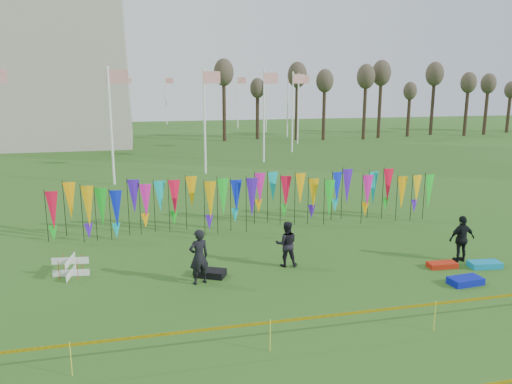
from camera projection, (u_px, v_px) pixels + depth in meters
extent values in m
plane|color=#285217|center=(305.00, 299.00, 16.23)|extent=(160.00, 160.00, 0.00)
cylinder|color=white|center=(288.00, 106.00, 64.16)|extent=(0.16, 0.16, 8.00)
plane|color=red|center=(292.00, 80.00, 63.60)|extent=(1.40, 0.00, 1.40)
cylinder|color=white|center=(266.00, 104.00, 70.83)|extent=(0.16, 0.16, 8.00)
plane|color=red|center=(270.00, 80.00, 70.27)|extent=(1.40, 0.00, 1.40)
cylinder|color=white|center=(238.00, 102.00, 76.62)|extent=(0.16, 0.16, 8.00)
plane|color=red|center=(241.00, 80.00, 76.05)|extent=(1.40, 0.00, 1.40)
cylinder|color=white|center=(204.00, 101.00, 81.12)|extent=(0.16, 0.16, 8.00)
plane|color=red|center=(207.00, 80.00, 80.55)|extent=(1.40, 0.00, 1.40)
cylinder|color=white|center=(166.00, 101.00, 84.03)|extent=(0.16, 0.16, 8.00)
plane|color=red|center=(169.00, 81.00, 83.46)|extent=(1.40, 0.00, 1.40)
cylinder|color=white|center=(125.00, 100.00, 85.15)|extent=(0.16, 0.16, 8.00)
plane|color=red|center=(128.00, 81.00, 84.58)|extent=(1.40, 0.00, 1.40)
cylinder|color=white|center=(81.00, 101.00, 84.42)|extent=(0.16, 0.16, 8.00)
plane|color=red|center=(83.00, 81.00, 83.85)|extent=(1.40, 0.00, 1.40)
cylinder|color=white|center=(34.00, 101.00, 81.86)|extent=(0.16, 0.16, 8.00)
plane|color=red|center=(36.00, 81.00, 81.30)|extent=(1.40, 0.00, 1.40)
cylinder|color=white|center=(111.00, 127.00, 33.75)|extent=(0.16, 0.16, 8.00)
plane|color=red|center=(117.00, 77.00, 33.19)|extent=(1.40, 0.00, 1.40)
cylinder|color=white|center=(205.00, 122.00, 37.95)|extent=(0.16, 0.16, 8.00)
plane|color=red|center=(212.00, 77.00, 37.38)|extent=(1.40, 0.00, 1.40)
cylinder|color=white|center=(264.00, 117.00, 43.49)|extent=(0.16, 0.16, 8.00)
plane|color=red|center=(271.00, 78.00, 42.92)|extent=(1.40, 0.00, 1.40)
cylinder|color=white|center=(293.00, 112.00, 50.01)|extent=(0.16, 0.16, 8.00)
plane|color=red|center=(299.00, 79.00, 49.44)|extent=(1.40, 0.00, 1.40)
cylinder|color=white|center=(298.00, 109.00, 57.06)|extent=(0.16, 0.16, 8.00)
plane|color=red|center=(304.00, 79.00, 56.49)|extent=(1.40, 0.00, 1.40)
cylinder|color=black|center=(49.00, 215.00, 21.86)|extent=(0.03, 0.03, 2.46)
cone|color=#FF0E38|center=(55.00, 207.00, 21.84)|extent=(0.64, 0.64, 1.60)
cylinder|color=black|center=(65.00, 214.00, 22.01)|extent=(0.03, 0.03, 2.46)
cone|color=#FFA908|center=(71.00, 206.00, 22.00)|extent=(0.64, 0.64, 1.60)
cylinder|color=black|center=(81.00, 213.00, 22.16)|extent=(0.03, 0.03, 2.46)
cone|color=#F7B10C|center=(87.00, 205.00, 22.15)|extent=(0.64, 0.64, 1.60)
cylinder|color=black|center=(97.00, 212.00, 22.31)|extent=(0.03, 0.03, 2.46)
cone|color=#17CA24|center=(103.00, 204.00, 22.30)|extent=(0.64, 0.64, 1.60)
cylinder|color=black|center=(112.00, 211.00, 22.46)|extent=(0.03, 0.03, 2.46)
cone|color=#0E25F0|center=(118.00, 203.00, 22.45)|extent=(0.64, 0.64, 1.60)
cylinder|color=black|center=(127.00, 210.00, 22.61)|extent=(0.03, 0.03, 2.46)
cone|color=#4B17CC|center=(133.00, 202.00, 22.60)|extent=(0.64, 0.64, 1.60)
cylinder|color=black|center=(142.00, 209.00, 22.76)|extent=(0.03, 0.03, 2.46)
cone|color=#EF1AA4|center=(148.00, 202.00, 22.75)|extent=(0.64, 0.64, 1.60)
cylinder|color=black|center=(157.00, 209.00, 22.92)|extent=(0.03, 0.03, 2.46)
cone|color=#0CB4B9|center=(163.00, 201.00, 22.90)|extent=(0.64, 0.64, 1.60)
cylinder|color=black|center=(172.00, 208.00, 23.07)|extent=(0.03, 0.03, 2.46)
cone|color=#FF0E38|center=(178.00, 200.00, 23.05)|extent=(0.64, 0.64, 1.60)
cylinder|color=black|center=(186.00, 207.00, 23.22)|extent=(0.03, 0.03, 2.46)
cone|color=#FFA908|center=(192.00, 199.00, 23.21)|extent=(0.64, 0.64, 1.60)
cylinder|color=black|center=(201.00, 206.00, 23.37)|extent=(0.03, 0.03, 2.46)
cone|color=#F7B10C|center=(206.00, 199.00, 23.36)|extent=(0.64, 0.64, 1.60)
cylinder|color=black|center=(215.00, 205.00, 23.52)|extent=(0.03, 0.03, 2.46)
cone|color=#17CA24|center=(220.00, 198.00, 23.51)|extent=(0.64, 0.64, 1.60)
cylinder|color=black|center=(228.00, 205.00, 23.67)|extent=(0.03, 0.03, 2.46)
cone|color=#0E25F0|center=(234.00, 197.00, 23.66)|extent=(0.64, 0.64, 1.60)
cylinder|color=black|center=(242.00, 204.00, 23.82)|extent=(0.03, 0.03, 2.46)
cone|color=#4B17CC|center=(248.00, 196.00, 23.81)|extent=(0.64, 0.64, 1.60)
cylinder|color=black|center=(256.00, 203.00, 23.97)|extent=(0.03, 0.03, 2.46)
cone|color=#EF1AA4|center=(261.00, 196.00, 23.96)|extent=(0.64, 0.64, 1.60)
cylinder|color=black|center=(269.00, 202.00, 24.13)|extent=(0.03, 0.03, 2.46)
cone|color=#0CB4B9|center=(275.00, 195.00, 24.11)|extent=(0.64, 0.64, 1.60)
cylinder|color=black|center=(282.00, 202.00, 24.28)|extent=(0.03, 0.03, 2.46)
cone|color=#FF0E38|center=(288.00, 194.00, 24.27)|extent=(0.64, 0.64, 1.60)
cylinder|color=black|center=(295.00, 201.00, 24.43)|extent=(0.03, 0.03, 2.46)
cone|color=#FFA908|center=(301.00, 194.00, 24.42)|extent=(0.64, 0.64, 1.60)
cylinder|color=black|center=(308.00, 200.00, 24.58)|extent=(0.03, 0.03, 2.46)
cone|color=#F7B10C|center=(314.00, 193.00, 24.57)|extent=(0.64, 0.64, 1.60)
cylinder|color=black|center=(321.00, 199.00, 24.73)|extent=(0.03, 0.03, 2.46)
cone|color=#17CA24|center=(327.00, 192.00, 24.72)|extent=(0.64, 0.64, 1.60)
cylinder|color=black|center=(334.00, 199.00, 24.88)|extent=(0.03, 0.03, 2.46)
cone|color=#0E25F0|center=(339.00, 192.00, 24.87)|extent=(0.64, 0.64, 1.60)
cylinder|color=black|center=(346.00, 198.00, 25.03)|extent=(0.03, 0.03, 2.46)
cone|color=#4B17CC|center=(351.00, 191.00, 25.02)|extent=(0.64, 0.64, 1.60)
cylinder|color=black|center=(358.00, 197.00, 25.18)|extent=(0.03, 0.03, 2.46)
cone|color=#EF1AA4|center=(364.00, 190.00, 25.17)|extent=(0.64, 0.64, 1.60)
cylinder|color=black|center=(370.00, 197.00, 25.34)|extent=(0.03, 0.03, 2.46)
cone|color=#0CB4B9|center=(376.00, 190.00, 25.32)|extent=(0.64, 0.64, 1.60)
cylinder|color=black|center=(382.00, 196.00, 25.49)|extent=(0.03, 0.03, 2.46)
cone|color=#FF0E38|center=(388.00, 189.00, 25.48)|extent=(0.64, 0.64, 1.60)
cylinder|color=black|center=(394.00, 195.00, 25.64)|extent=(0.03, 0.03, 2.46)
cone|color=#FFA908|center=(400.00, 188.00, 25.63)|extent=(0.64, 0.64, 1.60)
cylinder|color=black|center=(406.00, 195.00, 25.79)|extent=(0.03, 0.03, 2.46)
cone|color=#F7B10C|center=(411.00, 188.00, 25.78)|extent=(0.64, 0.64, 1.60)
cylinder|color=black|center=(418.00, 194.00, 25.94)|extent=(0.03, 0.03, 2.46)
cone|color=#17CA24|center=(423.00, 187.00, 25.93)|extent=(0.64, 0.64, 1.60)
cube|color=yellow|center=(341.00, 314.00, 13.33)|extent=(26.00, 0.01, 0.08)
cylinder|color=#F6F136|center=(65.00, 360.00, 11.82)|extent=(0.02, 0.02, 0.90)
cylinder|color=#F6F136|center=(268.00, 336.00, 12.96)|extent=(0.02, 0.02, 0.90)
cylinder|color=#F6F136|center=(439.00, 315.00, 14.09)|extent=(0.02, 0.02, 0.90)
cylinder|color=#3C2C1E|center=(232.00, 115.00, 58.72)|extent=(0.44, 0.44, 6.40)
ellipsoid|color=#493F30|center=(232.00, 86.00, 58.00)|extent=(1.92, 1.92, 2.56)
cylinder|color=#3C2C1E|center=(265.00, 115.00, 59.63)|extent=(0.44, 0.44, 6.40)
ellipsoid|color=#493F30|center=(265.00, 86.00, 58.91)|extent=(1.92, 1.92, 2.56)
cylinder|color=#3C2C1E|center=(297.00, 114.00, 60.53)|extent=(0.44, 0.44, 6.40)
ellipsoid|color=#493F30|center=(298.00, 86.00, 59.82)|extent=(1.92, 1.92, 2.56)
cylinder|color=#3C2C1E|center=(328.00, 114.00, 61.44)|extent=(0.44, 0.44, 6.40)
ellipsoid|color=#493F30|center=(329.00, 86.00, 60.72)|extent=(1.92, 1.92, 2.56)
cylinder|color=#3C2C1E|center=(358.00, 113.00, 62.35)|extent=(0.44, 0.44, 6.40)
ellipsoid|color=#493F30|center=(359.00, 86.00, 61.63)|extent=(1.92, 1.92, 2.56)
cylinder|color=#3C2C1E|center=(387.00, 113.00, 63.26)|extent=(0.44, 0.44, 6.40)
ellipsoid|color=#493F30|center=(389.00, 86.00, 62.54)|extent=(1.92, 1.92, 2.56)
cylinder|color=#3C2C1E|center=(416.00, 112.00, 64.17)|extent=(0.44, 0.44, 6.40)
ellipsoid|color=#493F30|center=(417.00, 86.00, 63.45)|extent=(1.92, 1.92, 2.56)
cylinder|color=#3C2C1E|center=(443.00, 112.00, 65.07)|extent=(0.44, 0.44, 6.40)
ellipsoid|color=#493F30|center=(445.00, 86.00, 64.36)|extent=(1.92, 1.92, 2.56)
cylinder|color=#3C2C1E|center=(470.00, 112.00, 65.98)|extent=(0.44, 0.44, 6.40)
ellipsoid|color=#493F30|center=(472.00, 86.00, 65.26)|extent=(1.92, 1.92, 2.56)
cylinder|color=#3C2C1E|center=(496.00, 111.00, 66.89)|extent=(0.44, 0.44, 6.40)
ellipsoid|color=#493F30|center=(498.00, 86.00, 66.17)|extent=(1.92, 1.92, 2.56)
cylinder|color=red|center=(60.00, 271.00, 17.65)|extent=(0.02, 0.02, 0.74)
cylinder|color=red|center=(79.00, 269.00, 17.80)|extent=(0.02, 0.02, 0.74)
cylinder|color=red|center=(62.00, 264.00, 18.27)|extent=(0.02, 0.02, 0.74)
cylinder|color=red|center=(81.00, 263.00, 18.42)|extent=(0.02, 0.02, 0.74)
imported|color=black|center=(199.00, 257.00, 17.29)|extent=(0.84, 0.71, 1.97)
imported|color=black|center=(286.00, 244.00, 19.00)|extent=(0.94, 0.68, 1.76)
imported|color=black|center=(462.00, 239.00, 19.47)|extent=(1.10, 0.64, 1.85)
cube|color=#0A19B0|center=(465.00, 281.00, 17.40)|extent=(1.21, 0.71, 0.24)
cube|color=red|center=(442.00, 265.00, 18.98)|extent=(1.12, 0.56, 0.20)
cube|color=black|center=(210.00, 273.00, 18.10)|extent=(1.24, 1.05, 0.25)
cube|color=#0D8DC3|center=(485.00, 264.00, 18.99)|extent=(1.24, 0.69, 0.23)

